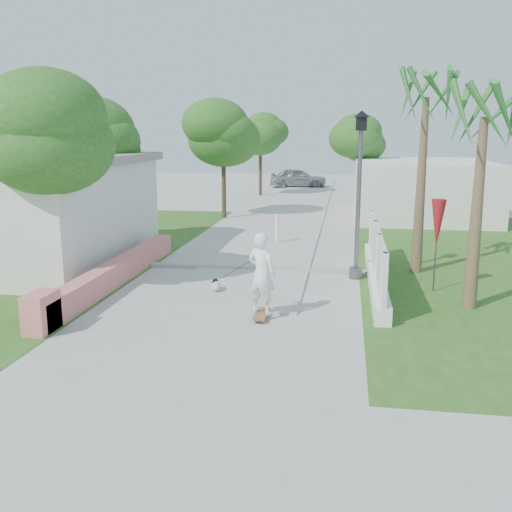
% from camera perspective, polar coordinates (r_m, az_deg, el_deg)
% --- Properties ---
extents(ground, '(90.00, 90.00, 0.00)m').
position_cam_1_polar(ground, '(10.80, -5.45, -8.85)').
color(ground, '#B7B7B2').
rests_on(ground, ground).
extents(path_strip, '(3.20, 36.00, 0.06)m').
position_cam_1_polar(path_strip, '(30.11, 4.02, 4.86)').
color(path_strip, '#B7B7B2').
rests_on(path_strip, ground).
extents(curb, '(6.50, 0.25, 0.10)m').
position_cam_1_polar(curb, '(16.41, -0.27, -1.25)').
color(curb, '#999993').
rests_on(curb, ground).
extents(grass_left, '(8.00, 20.00, 0.01)m').
position_cam_1_polar(grass_left, '(20.53, -18.99, 0.69)').
color(grass_left, '#255A1C').
rests_on(grass_left, ground).
extents(grass_right, '(8.00, 20.00, 0.01)m').
position_cam_1_polar(grass_right, '(18.70, 22.47, -0.66)').
color(grass_right, '#255A1C').
rests_on(grass_right, ground).
extents(pink_wall, '(0.45, 8.20, 0.80)m').
position_cam_1_polar(pink_wall, '(14.97, -14.40, -1.93)').
color(pink_wall, '#D56E6D').
rests_on(pink_wall, ground).
extents(lattice_fence, '(0.35, 7.00, 1.50)m').
position_cam_1_polar(lattice_fence, '(15.15, 11.90, -0.74)').
color(lattice_fence, white).
rests_on(lattice_fence, ground).
extents(building_right, '(6.00, 8.00, 2.60)m').
position_cam_1_polar(building_right, '(28.08, 16.06, 6.50)').
color(building_right, silver).
rests_on(building_right, ground).
extents(street_lamp, '(0.44, 0.44, 4.44)m').
position_cam_1_polar(street_lamp, '(15.32, 10.25, 6.61)').
color(street_lamp, '#59595E').
rests_on(street_lamp, ground).
extents(bollard, '(0.14, 0.14, 1.09)m').
position_cam_1_polar(bollard, '(20.16, 2.12, 2.83)').
color(bollard, white).
rests_on(bollard, ground).
extents(patio_umbrella, '(0.36, 0.36, 2.30)m').
position_cam_1_polar(patio_umbrella, '(14.59, 17.70, 3.02)').
color(patio_umbrella, '#59595E').
rests_on(patio_umbrella, ground).
extents(tree_left_near, '(3.60, 3.60, 5.28)m').
position_cam_1_polar(tree_left_near, '(14.55, -20.40, 11.27)').
color(tree_left_near, '#4C3826').
rests_on(tree_left_near, ground).
extents(tree_left_mid, '(3.20, 3.20, 4.85)m').
position_cam_1_polar(tree_left_mid, '(19.93, -15.11, 10.73)').
color(tree_left_mid, '#4C3826').
rests_on(tree_left_mid, ground).
extents(tree_path_left, '(3.40, 3.40, 5.23)m').
position_cam_1_polar(tree_path_left, '(26.32, -3.26, 12.09)').
color(tree_path_left, '#4C3826').
rests_on(tree_path_left, ground).
extents(tree_path_right, '(3.00, 3.00, 4.79)m').
position_cam_1_polar(tree_path_right, '(29.74, 10.44, 11.30)').
color(tree_path_right, '#4C3826').
rests_on(tree_path_right, ground).
extents(tree_path_far, '(3.20, 3.20, 5.17)m').
position_cam_1_polar(tree_path_far, '(36.13, 0.47, 12.14)').
color(tree_path_far, '#4C3826').
rests_on(tree_path_far, ground).
extents(palm_far, '(1.80, 1.80, 5.30)m').
position_cam_1_polar(palm_far, '(16.39, 16.59, 13.87)').
color(palm_far, brown).
rests_on(palm_far, ground).
extents(palm_near, '(1.80, 1.80, 4.70)m').
position_cam_1_polar(palm_near, '(13.26, 21.79, 11.73)').
color(palm_near, brown).
rests_on(palm_near, ground).
extents(skateboarder, '(1.75, 2.36, 1.86)m').
position_cam_1_polar(skateboarder, '(12.88, -1.84, -1.66)').
color(skateboarder, '#8C5E38').
rests_on(skateboarder, ground).
extents(dog, '(0.34, 0.49, 0.35)m').
position_cam_1_polar(dog, '(14.08, -4.01, -2.98)').
color(dog, silver).
rests_on(dog, ground).
extents(parked_car, '(4.17, 1.91, 1.39)m').
position_cam_1_polar(parked_car, '(41.62, 4.23, 7.81)').
color(parked_car, '#A1A4A9').
rests_on(parked_car, ground).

